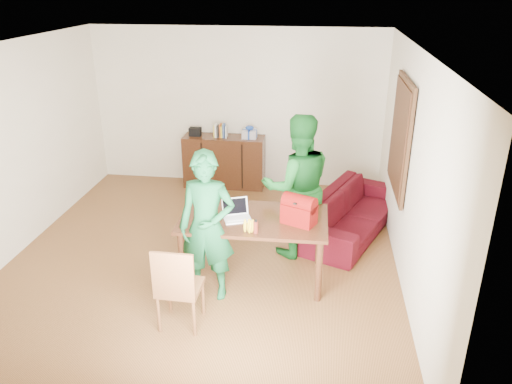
# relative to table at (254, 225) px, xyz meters

# --- Properties ---
(room) EXTENTS (5.20, 5.70, 2.90)m
(room) POSITION_rel_table_xyz_m (-0.70, 0.49, 0.60)
(room) COLOR #472C11
(room) RESTS_ON ground
(table) EXTENTS (1.74, 1.00, 0.81)m
(table) POSITION_rel_table_xyz_m (0.00, 0.00, 0.00)
(table) COLOR black
(table) RESTS_ON ground
(chair) EXTENTS (0.45, 0.43, 0.96)m
(chair) POSITION_rel_table_xyz_m (-0.64, -1.01, -0.43)
(chair) COLOR brown
(chair) RESTS_ON ground
(person_near) EXTENTS (0.65, 0.44, 1.75)m
(person_near) POSITION_rel_table_xyz_m (-0.46, -0.43, 0.17)
(person_near) COLOR #125128
(person_near) RESTS_ON ground
(person_far) EXTENTS (1.09, 0.95, 1.90)m
(person_far) POSITION_rel_table_xyz_m (0.47, 0.68, 0.25)
(person_far) COLOR #13581C
(person_far) RESTS_ON ground
(laptop) EXTENTS (0.37, 0.31, 0.22)m
(laptop) POSITION_rel_table_xyz_m (-0.18, -0.08, 0.15)
(laptop) COLOR white
(laptop) RESTS_ON table
(bananas) EXTENTS (0.18, 0.13, 0.06)m
(bananas) POSITION_rel_table_xyz_m (-0.01, -0.37, 0.13)
(bananas) COLOR gold
(bananas) RESTS_ON table
(bottle) EXTENTS (0.06, 0.06, 0.16)m
(bottle) POSITION_rel_table_xyz_m (0.07, -0.38, 0.18)
(bottle) COLOR #5F1F15
(bottle) RESTS_ON table
(red_bag) EXTENTS (0.43, 0.35, 0.28)m
(red_bag) POSITION_rel_table_xyz_m (0.53, -0.08, 0.24)
(red_bag) COLOR #6A0C07
(red_bag) RESTS_ON table
(sofa) EXTENTS (1.61, 2.29, 0.62)m
(sofa) POSITION_rel_table_xyz_m (1.23, 1.38, -0.40)
(sofa) COLOR #370709
(sofa) RESTS_ON ground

